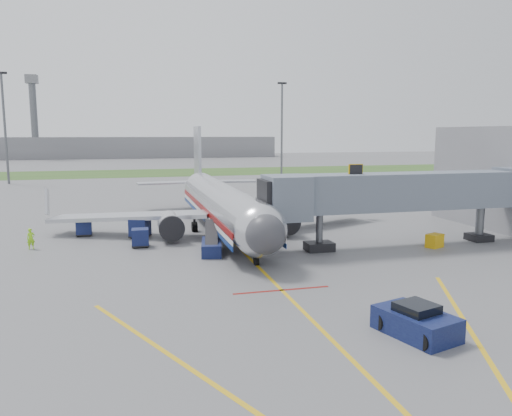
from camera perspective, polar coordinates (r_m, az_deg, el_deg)
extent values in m
plane|color=#565659|center=(34.02, 0.90, -7.38)|extent=(400.00, 400.00, 0.00)
cube|color=#2D4C1E|center=(122.19, -10.53, 4.00)|extent=(300.00, 25.00, 0.01)
cube|color=gold|center=(32.18, 1.87, -8.31)|extent=(0.25, 50.00, 0.01)
cube|color=maroon|center=(30.35, 2.96, -9.36)|extent=(6.00, 0.25, 0.01)
cube|color=gold|center=(20.03, -5.23, -19.21)|extent=(9.52, 20.04, 0.01)
cube|color=gold|center=(24.75, 24.34, -14.37)|extent=(9.52, 20.04, 0.01)
cylinder|color=silver|center=(47.80, -3.92, 0.54)|extent=(3.80, 28.00, 3.80)
sphere|color=silver|center=(34.33, 0.46, -2.59)|extent=(3.80, 3.80, 3.80)
sphere|color=#38383D|center=(33.10, 1.05, -3.01)|extent=(2.74, 2.74, 2.74)
cube|color=black|center=(33.85, 0.64, -1.81)|extent=(2.20, 1.20, 0.55)
cone|color=silver|center=(63.97, -6.70, 2.52)|extent=(3.80, 5.00, 3.80)
cube|color=#B7BAC1|center=(63.19, -6.70, 6.08)|extent=(0.35, 4.20, 7.00)
cube|color=#B7BAC1|center=(47.12, -14.12, -0.92)|extent=(15.10, 8.59, 1.13)
cube|color=#B7BAC1|center=(50.19, 5.66, -0.14)|extent=(15.10, 8.59, 1.13)
cylinder|color=silver|center=(44.38, -9.79, -1.95)|extent=(2.10, 3.60, 2.10)
cylinder|color=silver|center=(46.40, 3.11, -1.38)|extent=(2.10, 3.60, 2.10)
cube|color=maroon|center=(48.24, -1.68, 0.21)|extent=(0.05, 28.00, 0.45)
cube|color=navy|center=(48.38, -1.67, -0.85)|extent=(0.05, 28.00, 0.35)
cylinder|color=black|center=(35.80, 0.04, -6.07)|extent=(0.28, 0.70, 0.70)
cylinder|color=black|center=(48.24, -7.04, -2.14)|extent=(0.50, 1.00, 1.00)
cylinder|color=black|center=(49.18, -1.03, -1.87)|extent=(0.50, 1.00, 1.00)
cube|color=slate|center=(42.79, 16.07, 1.86)|extent=(20.00, 3.00, 3.00)
cube|color=slate|center=(38.75, 3.49, 1.21)|extent=(3.20, 3.60, 3.40)
cube|color=black|center=(38.40, 1.79, 1.16)|extent=(1.60, 3.00, 2.80)
cube|color=#D29B0C|center=(40.73, 11.32, 4.25)|extent=(1.20, 0.15, 1.00)
cylinder|color=#595B60|center=(40.16, 7.26, -2.70)|extent=(0.56, 0.56, 3.10)
cube|color=black|center=(40.41, 7.23, -4.37)|extent=(2.20, 1.60, 0.70)
cylinder|color=#595B60|center=(47.77, 24.21, -1.60)|extent=(0.70, 0.70, 3.10)
cube|color=black|center=(47.99, 24.11, -3.07)|extent=(1.80, 1.80, 0.60)
cylinder|color=#595B60|center=(103.71, -26.75, 7.99)|extent=(0.44, 0.44, 20.00)
cube|color=black|center=(104.27, -27.14, 13.59)|extent=(2.00, 0.40, 0.40)
cylinder|color=#595B60|center=(111.75, 2.96, 8.85)|extent=(0.44, 0.44, 20.00)
cube|color=black|center=(112.28, 3.00, 14.06)|extent=(2.00, 0.40, 0.40)
cube|color=slate|center=(201.59, -15.12, 6.71)|extent=(120.00, 14.00, 8.00)
cylinder|color=#595B60|center=(199.03, -24.02, 9.14)|extent=(2.40, 2.40, 28.00)
cube|color=slate|center=(199.90, -24.27, 13.29)|extent=(4.00, 4.00, 3.00)
cube|color=#0D113B|center=(24.92, 17.81, -12.47)|extent=(3.19, 4.16, 1.12)
cube|color=black|center=(24.68, 17.89, -10.91)|extent=(2.03, 2.03, 0.51)
cylinder|color=black|center=(23.53, 18.76, -14.20)|extent=(0.44, 0.85, 0.82)
cylinder|color=black|center=(24.88, 21.59, -13.08)|extent=(0.44, 0.85, 0.82)
cylinder|color=black|center=(25.18, 14.05, -12.46)|extent=(0.44, 0.85, 0.82)
cylinder|color=black|center=(26.45, 16.94, -11.54)|extent=(0.44, 0.85, 0.82)
cube|color=#0D113B|center=(46.06, -13.13, -2.16)|extent=(2.08, 2.08, 1.58)
cube|color=black|center=(46.20, -13.09, -3.11)|extent=(2.14, 2.14, 0.12)
cylinder|color=black|center=(45.89, -14.08, -3.27)|extent=(0.32, 0.35, 0.28)
cylinder|color=black|center=(45.43, -12.67, -3.34)|extent=(0.32, 0.35, 0.28)
cylinder|color=black|center=(46.99, -13.50, -2.98)|extent=(0.32, 0.35, 0.28)
cylinder|color=black|center=(46.54, -12.11, -3.04)|extent=(0.32, 0.35, 0.28)
cube|color=#0D113B|center=(42.42, -13.10, -3.24)|extent=(1.40, 1.40, 1.36)
cube|color=black|center=(42.56, -13.07, -4.13)|extent=(1.44, 1.44, 0.11)
cylinder|color=black|center=(42.06, -13.78, -4.36)|extent=(0.20, 0.25, 0.25)
cylinder|color=black|center=(42.05, -12.35, -4.31)|extent=(0.20, 0.25, 0.25)
cylinder|color=black|center=(43.09, -13.77, -4.05)|extent=(0.20, 0.25, 0.25)
cylinder|color=black|center=(43.08, -12.37, -4.01)|extent=(0.20, 0.25, 0.25)
cube|color=#0D113B|center=(48.46, -19.07, -2.05)|extent=(1.38, 1.38, 1.35)
cube|color=black|center=(48.58, -19.04, -2.82)|extent=(1.42, 1.42, 0.10)
cylinder|color=black|center=(48.11, -19.69, -3.01)|extent=(0.20, 0.25, 0.24)
cylinder|color=black|center=(48.05, -18.44, -2.96)|extent=(0.20, 0.25, 0.24)
cylinder|color=black|center=(49.13, -19.61, -2.77)|extent=(0.20, 0.25, 0.24)
cylinder|color=black|center=(49.07, -18.39, -2.72)|extent=(0.20, 0.25, 0.24)
cube|color=#0D113B|center=(39.38, -5.11, -4.48)|extent=(2.15, 4.08, 0.97)
cube|color=black|center=(39.69, -5.12, -2.86)|extent=(1.69, 4.44, 1.52)
cylinder|color=black|center=(38.07, -5.92, -5.23)|extent=(0.34, 0.63, 0.60)
cylinder|color=black|center=(38.06, -4.30, -5.21)|extent=(0.34, 0.63, 0.60)
cylinder|color=black|center=(40.79, -5.86, -4.30)|extent=(0.34, 0.63, 0.60)
cylinder|color=black|center=(40.78, -4.34, -4.28)|extent=(0.34, 0.63, 0.60)
cube|color=#D29B0C|center=(43.76, 19.73, -3.54)|extent=(1.65, 1.42, 1.12)
cylinder|color=black|center=(43.46, 19.38, -4.16)|extent=(0.28, 0.33, 0.28)
cylinder|color=black|center=(44.24, 20.02, -3.98)|extent=(0.28, 0.33, 0.28)
imported|color=#91E81B|center=(44.48, -24.34, -3.22)|extent=(0.73, 0.61, 1.71)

